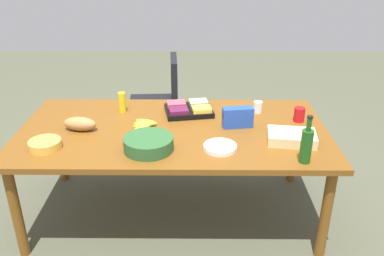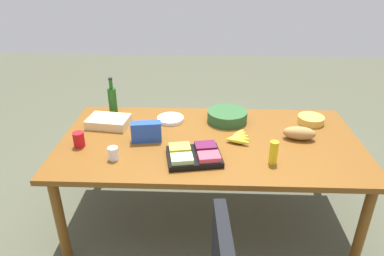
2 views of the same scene
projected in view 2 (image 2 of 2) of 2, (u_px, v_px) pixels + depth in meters
name	position (u px, v px, depth m)	size (l,w,h in m)	color
ground_plane	(208.00, 216.00, 2.99)	(10.00, 10.00, 0.00)	#50533F
conference_table	(210.00, 147.00, 2.68)	(2.23, 1.15, 0.74)	brown
salad_bowl	(227.00, 116.00, 2.92)	(0.33, 0.33, 0.09)	#2C5A2E
banana_bunch	(238.00, 138.00, 2.63)	(0.18, 0.23, 0.04)	yellow
paper_cup	(113.00, 153.00, 2.39)	(0.07, 0.07, 0.09)	white
wine_bottle	(112.00, 99.00, 3.05)	(0.09, 0.09, 0.31)	#1B4F18
mustard_bottle	(274.00, 152.00, 2.33)	(0.06, 0.06, 0.16)	yellow
bread_loaf	(299.00, 133.00, 2.64)	(0.24, 0.11, 0.10)	#A87B43
red_solo_cup	(79.00, 139.00, 2.54)	(0.08, 0.08, 0.11)	red
chip_bag_blue	(146.00, 132.00, 2.60)	(0.22, 0.08, 0.15)	#234BB4
sheet_cake	(109.00, 122.00, 2.85)	(0.32, 0.22, 0.07)	beige
paper_plate_stack	(171.00, 119.00, 2.94)	(0.22, 0.22, 0.03)	white
fruit_platter	(194.00, 155.00, 2.39)	(0.40, 0.34, 0.07)	black
chip_bowl	(311.00, 120.00, 2.89)	(0.21, 0.21, 0.06)	gold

